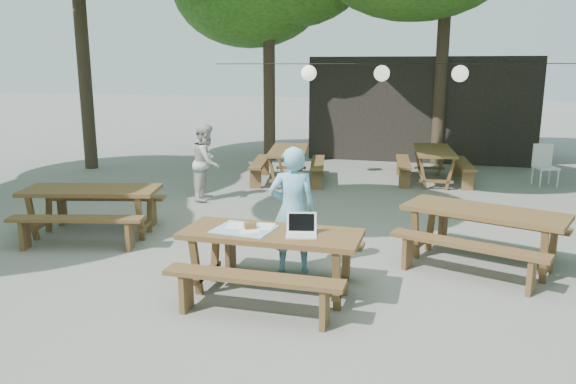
% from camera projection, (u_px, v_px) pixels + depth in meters
% --- Properties ---
extents(ground, '(80.00, 80.00, 0.00)m').
position_uv_depth(ground, '(337.00, 282.00, 6.79)').
color(ground, slate).
rests_on(ground, ground).
extents(pavilion, '(6.00, 3.00, 2.80)m').
position_uv_depth(pavilion, '(422.00, 107.00, 16.22)').
color(pavilion, black).
rests_on(pavilion, ground).
extents(main_picnic_table, '(2.00, 1.58, 0.75)m').
position_uv_depth(main_picnic_table, '(272.00, 262.00, 6.34)').
color(main_picnic_table, brown).
rests_on(main_picnic_table, ground).
extents(picnic_table_nw, '(2.23, 2.00, 0.75)m').
position_uv_depth(picnic_table_nw, '(93.00, 211.00, 8.54)').
color(picnic_table_nw, brown).
rests_on(picnic_table_nw, ground).
extents(picnic_table_ne, '(2.32, 2.12, 0.75)m').
position_uv_depth(picnic_table_ne, '(482.00, 237.00, 7.28)').
color(picnic_table_ne, brown).
rests_on(picnic_table_ne, ground).
extents(picnic_table_far_w, '(1.92, 2.17, 0.75)m').
position_uv_depth(picnic_table_far_w, '(289.00, 165.00, 12.57)').
color(picnic_table_far_w, brown).
rests_on(picnic_table_far_w, ground).
extents(picnic_table_far_e, '(1.78, 2.08, 0.75)m').
position_uv_depth(picnic_table_far_e, '(433.00, 165.00, 12.53)').
color(picnic_table_far_e, brown).
rests_on(picnic_table_far_e, ground).
extents(woman, '(0.67, 0.54, 1.60)m').
position_uv_depth(woman, '(292.00, 210.00, 6.99)').
color(woman, '#7DC4E4').
rests_on(woman, ground).
extents(second_person, '(0.66, 0.79, 1.48)m').
position_uv_depth(second_person, '(206.00, 162.00, 10.84)').
color(second_person, silver).
rests_on(second_person, ground).
extents(plastic_chair, '(0.55, 0.55, 0.90)m').
position_uv_depth(plastic_chair, '(545.00, 174.00, 12.19)').
color(plastic_chair, silver).
rests_on(plastic_chair, ground).
extents(laptop, '(0.38, 0.33, 0.24)m').
position_uv_depth(laptop, '(301.00, 229.00, 6.12)').
color(laptop, white).
rests_on(laptop, main_picnic_table).
extents(tabletop_clutter, '(0.70, 0.61, 0.08)m').
position_uv_depth(tabletop_clutter, '(246.00, 228.00, 6.34)').
color(tabletop_clutter, teal).
rests_on(tabletop_clutter, main_picnic_table).
extents(paper_lanterns, '(9.00, 0.34, 0.38)m').
position_uv_depth(paper_lanterns, '(382.00, 73.00, 11.95)').
color(paper_lanterns, black).
rests_on(paper_lanterns, ground).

